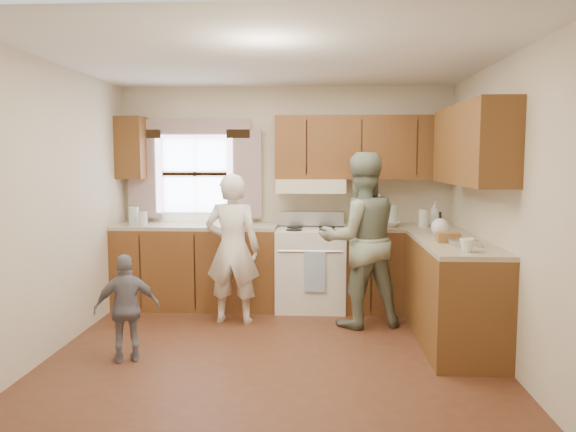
# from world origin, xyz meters

# --- Properties ---
(room) EXTENTS (3.80, 3.80, 3.80)m
(room) POSITION_xyz_m (0.00, 0.00, 1.25)
(room) COLOR #4D2718
(room) RESTS_ON ground
(kitchen_fixtures) EXTENTS (3.80, 2.25, 2.15)m
(kitchen_fixtures) POSITION_xyz_m (0.61, 1.08, 0.84)
(kitchen_fixtures) COLOR #4D2E10
(kitchen_fixtures) RESTS_ON ground
(stove) EXTENTS (0.76, 0.67, 1.07)m
(stove) POSITION_xyz_m (0.30, 1.44, 0.47)
(stove) COLOR silver
(stove) RESTS_ON ground
(woman_left) EXTENTS (0.58, 0.41, 1.53)m
(woman_left) POSITION_xyz_m (-0.49, 0.85, 0.77)
(woman_left) COLOR silver
(woman_left) RESTS_ON ground
(woman_right) EXTENTS (0.99, 0.85, 1.74)m
(woman_right) POSITION_xyz_m (0.80, 0.83, 0.87)
(woman_right) COLOR #28422A
(woman_right) RESTS_ON ground
(child) EXTENTS (0.57, 0.39, 0.90)m
(child) POSITION_xyz_m (-1.20, -0.30, 0.45)
(child) COLOR gray
(child) RESTS_ON ground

